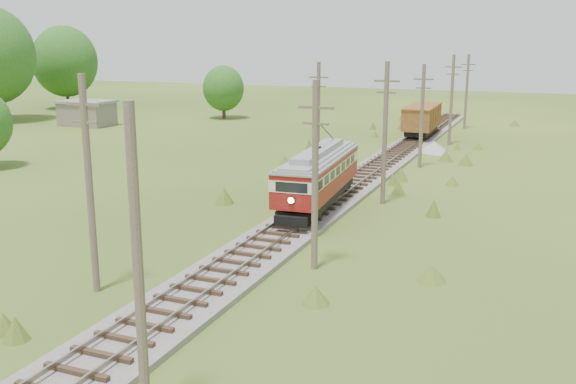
% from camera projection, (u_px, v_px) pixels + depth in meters
% --- Properties ---
extents(railbed_main, '(3.60, 96.00, 0.57)m').
position_uv_depth(railbed_main, '(349.00, 187.00, 45.06)').
color(railbed_main, '#605B54').
rests_on(railbed_main, ground).
extents(streetcar, '(3.49, 11.26, 5.10)m').
position_uv_depth(streetcar, '(318.00, 173.00, 38.83)').
color(streetcar, black).
rests_on(streetcar, ground).
extents(gondola, '(3.19, 9.03, 2.97)m').
position_uv_depth(gondola, '(422.00, 118.00, 68.05)').
color(gondola, black).
rests_on(gondola, ground).
extents(gravel_pile, '(2.96, 3.13, 1.07)m').
position_uv_depth(gravel_pile, '(435.00, 147.00, 59.82)').
color(gravel_pile, gray).
rests_on(gravel_pile, ground).
extents(utility_pole_r_1, '(0.30, 0.30, 8.80)m').
position_uv_depth(utility_pole_r_1, '(138.00, 268.00, 16.86)').
color(utility_pole_r_1, brown).
rests_on(utility_pole_r_1, ground).
extents(utility_pole_r_2, '(1.60, 0.30, 8.60)m').
position_uv_depth(utility_pole_r_2, '(315.00, 175.00, 28.47)').
color(utility_pole_r_2, brown).
rests_on(utility_pole_r_2, ground).
extents(utility_pole_r_3, '(1.60, 0.30, 9.00)m').
position_uv_depth(utility_pole_r_3, '(385.00, 132.00, 40.15)').
color(utility_pole_r_3, brown).
rests_on(utility_pole_r_3, ground).
extents(utility_pole_r_4, '(1.60, 0.30, 8.40)m').
position_uv_depth(utility_pole_r_4, '(422.00, 115.00, 51.98)').
color(utility_pole_r_4, brown).
rests_on(utility_pole_r_4, ground).
extents(utility_pole_r_5, '(1.60, 0.30, 8.90)m').
position_uv_depth(utility_pole_r_5, '(452.00, 99.00, 63.46)').
color(utility_pole_r_5, brown).
rests_on(utility_pole_r_5, ground).
extents(utility_pole_r_6, '(1.60, 0.30, 8.70)m').
position_uv_depth(utility_pole_r_6, '(467.00, 91.00, 75.25)').
color(utility_pole_r_6, brown).
rests_on(utility_pole_r_6, ground).
extents(utility_pole_l_a, '(1.60, 0.30, 9.00)m').
position_uv_depth(utility_pole_l_a, '(89.00, 183.00, 25.82)').
color(utility_pole_l_a, brown).
rests_on(utility_pole_l_a, ground).
extents(utility_pole_l_b, '(1.60, 0.30, 8.60)m').
position_uv_depth(utility_pole_l_b, '(318.00, 115.00, 51.15)').
color(utility_pole_l_b, brown).
rests_on(utility_pole_l_b, ground).
extents(tree_left_5, '(9.66, 9.66, 12.44)m').
position_uv_depth(tree_left_5, '(65.00, 61.00, 96.66)').
color(tree_left_5, '#38281C').
rests_on(tree_left_5, ground).
extents(tree_mid_a, '(5.46, 5.46, 7.03)m').
position_uv_depth(tree_mid_a, '(223.00, 88.00, 85.16)').
color(tree_mid_a, '#38281C').
rests_on(tree_mid_a, ground).
extents(shed, '(6.40, 4.40, 3.10)m').
position_uv_depth(shed, '(87.00, 113.00, 78.51)').
color(shed, slate).
rests_on(shed, ground).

